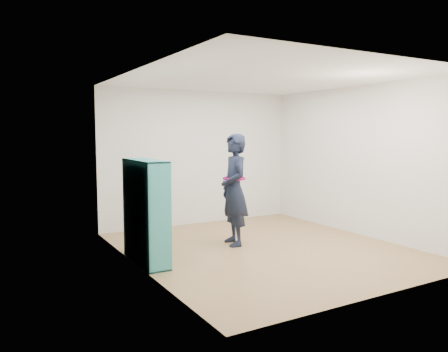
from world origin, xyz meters
TOP-DOWN VIEW (x-y plane):
  - floor at (0.00, 0.00)m, footprint 4.50×4.50m
  - ceiling at (0.00, 0.00)m, footprint 4.50×4.50m
  - wall_left at (-2.00, 0.00)m, footprint 0.02×4.50m
  - wall_right at (2.00, 0.00)m, footprint 0.02×4.50m
  - wall_back at (0.00, 2.25)m, footprint 4.00×0.02m
  - wall_front at (0.00, -2.25)m, footprint 4.00×0.02m
  - bookshelf at (-1.86, 0.23)m, footprint 0.31×1.07m
  - person at (-0.28, 0.46)m, footprint 0.55×0.72m
  - smartphone at (-0.40, 0.56)m, footprint 0.01×0.10m

SIDE VIEW (x-z plane):
  - floor at x=0.00m, z-range 0.00..0.00m
  - bookshelf at x=-1.86m, z-range -0.02..1.41m
  - person at x=-0.28m, z-range 0.00..1.78m
  - smartphone at x=-0.40m, z-range 0.94..1.07m
  - wall_left at x=-2.00m, z-range 0.00..2.60m
  - wall_right at x=2.00m, z-range 0.00..2.60m
  - wall_back at x=0.00m, z-range 0.00..2.60m
  - wall_front at x=0.00m, z-range 0.00..2.60m
  - ceiling at x=0.00m, z-range 2.60..2.60m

